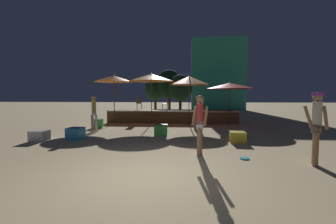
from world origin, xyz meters
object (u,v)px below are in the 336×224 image
Objects in this scene: person_2 at (94,111)px; person_3 at (317,123)px; background_tree_2 at (169,84)px; bistro_chair_1 at (139,102)px; patio_umbrella_3 at (230,86)px; person_1 at (200,122)px; bistro_chair_0 at (166,102)px; patio_umbrella_0 at (189,81)px; cube_seat_3 at (98,123)px; cube_seat_2 at (39,136)px; patio_umbrella_1 at (114,79)px; patio_umbrella_2 at (151,78)px; cube_seat_4 at (76,134)px; background_tree_0 at (155,89)px; cube_seat_0 at (161,130)px; frisbee_disc at (245,158)px; background_tree_1 at (180,88)px; cube_seat_1 at (237,137)px; person_0 at (197,110)px.

person_3 reaches higher than person_2.
bistro_chair_1 is at bearing -98.82° from background_tree_2.
patio_umbrella_3 is 7.99m from person_1.
background_tree_2 is at bearing 172.48° from bistro_chair_0.
background_tree_2 is at bearing -142.36° from person_3.
patio_umbrella_0 is 7.45m from person_1.
person_2 is at bearing -74.98° from cube_seat_3.
cube_seat_2 is 0.94× the size of cube_seat_3.
patio_umbrella_0 reaches higher than cube_seat_2.
bistro_chair_1 is (2.62, 6.82, 1.17)m from cube_seat_2.
bistro_chair_0 reaches higher than cube_seat_2.
patio_umbrella_2 reaches higher than patio_umbrella_1.
cube_seat_2 is 0.98× the size of cube_seat_4.
background_tree_0 is at bearing 120.00° from patio_umbrella_3.
patio_umbrella_3 is at bearing 178.45° from person_1.
person_1 reaches higher than bistro_chair_1.
cube_seat_2 is (-4.71, -1.78, -0.03)m from cube_seat_0.
cube_seat_3 is at bearing -105.10° from person_3.
background_tree_1 is (-2.25, 15.65, 2.56)m from frisbee_disc.
person_3 is at bearing -64.49° from cube_seat_1.
patio_umbrella_2 reaches higher than person_2.
patio_umbrella_1 is 6.33m from cube_seat_2.
bistro_chair_1 is at bearing -141.43° from person_1.
patio_umbrella_0 is 2.56m from patio_umbrella_3.
background_tree_2 reaches higher than person_3.
patio_umbrella_2 is 3.62× the size of bistro_chair_0.
patio_umbrella_1 is at bearing -104.97° from background_tree_2.
patio_umbrella_2 reaches higher than bistro_chair_0.
frisbee_disc is (7.55, -2.03, -0.19)m from cube_seat_2.
background_tree_1 is at bearing 78.50° from patio_umbrella_2.
patio_umbrella_1 is at bearing 77.26° from cube_seat_2.
background_tree_0 is (-2.10, 9.78, 1.21)m from bistro_chair_0.
cube_seat_2 is at bearing -89.99° from person_1.
background_tree_0 is (2.43, 16.44, 2.38)m from cube_seat_2.
person_1 is 0.47× the size of background_tree_1.
background_tree_1 is (3.96, 13.26, 2.33)m from cube_seat_4.
cube_seat_4 is at bearing -113.84° from patio_umbrella_2.
cube_seat_2 is 7.82m from frisbee_disc.
cube_seat_2 is at bearing -104.19° from background_tree_2.
cube_seat_0 is at bearing -29.43° from person_2.
patio_umbrella_0 is at bearing 101.21° from frisbee_disc.
cube_seat_0 is at bearing -111.72° from person_3.
patio_umbrella_3 is at bearing -60.00° from background_tree_0.
cube_seat_3 is at bearing -165.20° from patio_umbrella_3.
person_2 is (-3.43, 0.58, 0.84)m from cube_seat_0.
cube_seat_2 is 0.32× the size of person_0.
bistro_chair_0 is at bearing 117.55° from cube_seat_1.
background_tree_2 reaches higher than cube_seat_4.
bistro_chair_1 is at bearing -88.88° from background_tree_0.
patio_umbrella_1 is 5.14× the size of cube_seat_4.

